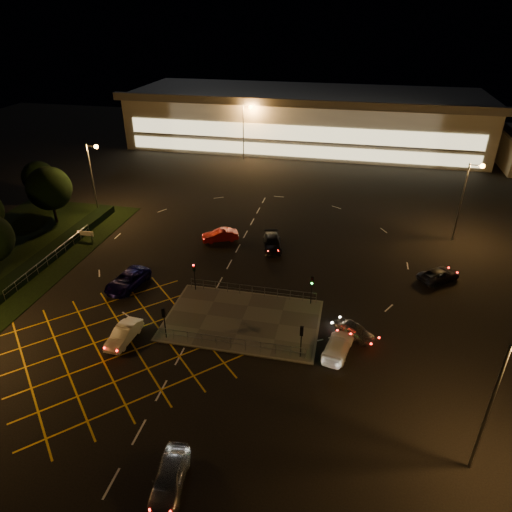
% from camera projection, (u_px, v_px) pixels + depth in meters
% --- Properties ---
extents(ground, '(180.00, 180.00, 0.00)m').
position_uv_depth(ground, '(228.00, 306.00, 45.09)').
color(ground, black).
rests_on(ground, ground).
extents(pedestrian_island, '(14.00, 9.00, 0.12)m').
position_uv_depth(pedestrian_island, '(242.00, 320.00, 42.98)').
color(pedestrian_island, '#4C4944').
rests_on(pedestrian_island, ground).
extents(grass_verge, '(18.00, 30.00, 0.08)m').
position_uv_depth(grass_verge, '(19.00, 249.00, 55.42)').
color(grass_verge, black).
rests_on(grass_verge, ground).
extents(hedge, '(2.00, 26.00, 1.00)m').
position_uv_depth(hedge, '(55.00, 250.00, 54.26)').
color(hedge, black).
rests_on(hedge, ground).
extents(supermarket, '(72.00, 26.50, 10.50)m').
position_uv_depth(supermarket, '(305.00, 118.00, 95.53)').
color(supermarket, beige).
rests_on(supermarket, ground).
extents(streetlight_se, '(1.78, 0.56, 10.03)m').
position_uv_depth(streetlight_se, '(503.00, 394.00, 26.14)').
color(streetlight_se, slate).
rests_on(streetlight_se, ground).
extents(streetlight_nw, '(1.78, 0.56, 10.03)m').
position_uv_depth(streetlight_nw, '(94.00, 170.00, 61.71)').
color(streetlight_nw, slate).
rests_on(streetlight_nw, ground).
extents(streetlight_ne, '(1.78, 0.56, 10.03)m').
position_uv_depth(streetlight_ne, '(467.00, 191.00, 54.49)').
color(streetlight_ne, slate).
rests_on(streetlight_ne, ground).
extents(streetlight_far_left, '(1.78, 0.56, 10.03)m').
position_uv_depth(streetlight_far_left, '(245.00, 125.00, 84.77)').
color(streetlight_far_left, slate).
rests_on(streetlight_far_left, ground).
extents(streetlight_far_right, '(1.78, 0.56, 10.03)m').
position_uv_depth(streetlight_far_right, '(472.00, 133.00, 79.04)').
color(streetlight_far_right, slate).
rests_on(streetlight_far_right, ground).
extents(signal_sw, '(0.28, 0.30, 3.15)m').
position_uv_depth(signal_sw, '(164.00, 317.00, 39.57)').
color(signal_sw, black).
rests_on(signal_sw, pedestrian_island).
extents(signal_se, '(0.28, 0.30, 3.15)m').
position_uv_depth(signal_se, '(301.00, 335.00, 37.33)').
color(signal_se, black).
rests_on(signal_se, pedestrian_island).
extents(signal_nw, '(0.28, 0.30, 3.15)m').
position_uv_depth(signal_nw, '(194.00, 271.00, 46.40)').
color(signal_nw, black).
rests_on(signal_nw, pedestrian_island).
extents(signal_ne, '(0.28, 0.30, 3.15)m').
position_uv_depth(signal_ne, '(312.00, 284.00, 44.17)').
color(signal_ne, black).
rests_on(signal_ne, pedestrian_island).
extents(tree_c, '(5.76, 5.76, 7.84)m').
position_uv_depth(tree_c, '(49.00, 188.00, 59.89)').
color(tree_c, black).
rests_on(tree_c, ground).
extents(tree_d, '(4.68, 4.68, 6.37)m').
position_uv_depth(tree_d, '(39.00, 177.00, 66.59)').
color(tree_d, black).
rests_on(tree_d, ground).
extents(car_near_silver, '(2.38, 4.81, 1.58)m').
position_uv_depth(car_near_silver, '(170.00, 477.00, 27.90)').
color(car_near_silver, '#9DA0A4').
rests_on(car_near_silver, ground).
extents(car_queue_white, '(1.86, 4.45, 1.43)m').
position_uv_depth(car_queue_white, '(124.00, 334.00, 40.09)').
color(car_queue_white, silver).
rests_on(car_queue_white, ground).
extents(car_left_blue, '(3.57, 5.97, 1.55)m').
position_uv_depth(car_left_blue, '(128.00, 280.00, 47.80)').
color(car_left_blue, '#0E0B45').
rests_on(car_left_blue, ground).
extents(car_far_dkgrey, '(3.22, 5.41, 1.47)m').
position_uv_depth(car_far_dkgrey, '(272.00, 243.00, 55.44)').
color(car_far_dkgrey, black).
rests_on(car_far_dkgrey, ground).
extents(car_right_silver, '(3.97, 3.36, 1.28)m').
position_uv_depth(car_right_silver, '(355.00, 330.00, 40.68)').
color(car_right_silver, '#9B9DA2').
rests_on(car_right_silver, ground).
extents(car_circ_red, '(4.74, 3.32, 1.48)m').
position_uv_depth(car_circ_red, '(220.00, 235.00, 57.23)').
color(car_circ_red, maroon).
rests_on(car_circ_red, ground).
extents(car_east_grey, '(5.08, 4.71, 1.32)m').
position_uv_depth(car_east_grey, '(439.00, 275.00, 49.00)').
color(car_east_grey, black).
rests_on(car_east_grey, ground).
extents(car_approach_white, '(2.88, 5.09, 1.39)m').
position_uv_depth(car_approach_white, '(338.00, 346.00, 38.68)').
color(car_approach_white, white).
rests_on(car_approach_white, ground).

